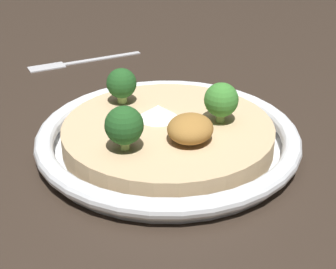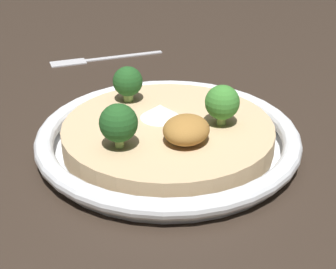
{
  "view_description": "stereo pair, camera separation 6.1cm",
  "coord_description": "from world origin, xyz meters",
  "px_view_note": "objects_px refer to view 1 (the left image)",
  "views": [
    {
      "loc": [
        -0.51,
        -0.16,
        0.31
      ],
      "look_at": [
        0.0,
        0.0,
        0.02
      ],
      "focal_mm": 55.0,
      "sensor_mm": 36.0,
      "label": 1
    },
    {
      "loc": [
        -0.49,
        -0.22,
        0.31
      ],
      "look_at": [
        0.0,
        0.0,
        0.02
      ],
      "focal_mm": 55.0,
      "sensor_mm": 36.0,
      "label": 2
    }
  ],
  "objects_px": {
    "broccoli_back_right": "(122,84)",
    "risotto_bowl": "(168,137)",
    "broccoli_front": "(221,100)",
    "fork_utensil": "(74,62)",
    "broccoli_left": "(124,126)"
  },
  "relations": [
    {
      "from": "broccoli_back_right",
      "to": "risotto_bowl",
      "type": "bearing_deg",
      "value": -119.02
    },
    {
      "from": "broccoli_front",
      "to": "risotto_bowl",
      "type": "bearing_deg",
      "value": 115.14
    },
    {
      "from": "risotto_bowl",
      "to": "broccoli_front",
      "type": "height_order",
      "value": "broccoli_front"
    },
    {
      "from": "risotto_bowl",
      "to": "broccoli_back_right",
      "type": "height_order",
      "value": "broccoli_back_right"
    },
    {
      "from": "risotto_bowl",
      "to": "fork_utensil",
      "type": "xyz_separation_m",
      "value": [
        0.23,
        0.24,
        -0.01
      ]
    },
    {
      "from": "broccoli_front",
      "to": "broccoli_back_right",
      "type": "bearing_deg",
      "value": 83.56
    },
    {
      "from": "broccoli_back_right",
      "to": "broccoli_front",
      "type": "xyz_separation_m",
      "value": [
        -0.01,
        -0.13,
        0.0
      ]
    },
    {
      "from": "broccoli_back_right",
      "to": "broccoli_front",
      "type": "distance_m",
      "value": 0.13
    },
    {
      "from": "fork_utensil",
      "to": "broccoli_back_right",
      "type": "bearing_deg",
      "value": 87.57
    },
    {
      "from": "fork_utensil",
      "to": "broccoli_left",
      "type": "bearing_deg",
      "value": 81.81
    },
    {
      "from": "risotto_bowl",
      "to": "broccoli_front",
      "type": "distance_m",
      "value": 0.08
    },
    {
      "from": "broccoli_left",
      "to": "risotto_bowl",
      "type": "bearing_deg",
      "value": -20.43
    },
    {
      "from": "risotto_bowl",
      "to": "fork_utensil",
      "type": "relative_size",
      "value": 2.01
    },
    {
      "from": "risotto_bowl",
      "to": "broccoli_left",
      "type": "bearing_deg",
      "value": 159.57
    },
    {
      "from": "broccoli_back_right",
      "to": "fork_utensil",
      "type": "bearing_deg",
      "value": 41.51
    }
  ]
}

